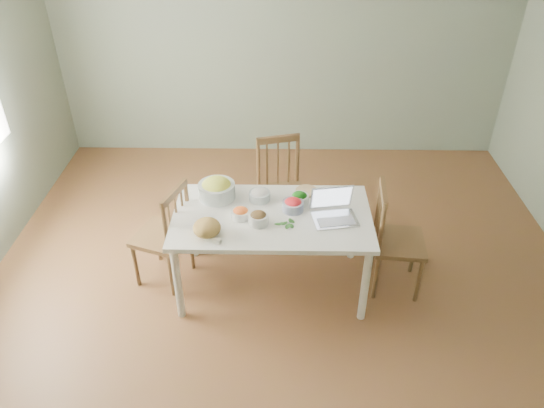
{
  "coord_description": "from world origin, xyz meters",
  "views": [
    {
      "loc": [
        -0.03,
        -3.08,
        3.01
      ],
      "look_at": [
        -0.09,
        0.12,
        0.81
      ],
      "focal_mm": 34.06,
      "sensor_mm": 36.0,
      "label": 1
    }
  ],
  "objects_px": {
    "chair_left": "(161,234)",
    "bread_boule": "(207,228)",
    "dining_table": "(272,251)",
    "bowl_squash": "(217,188)",
    "chair_far": "(283,193)",
    "chair_right": "(400,240)",
    "laptop": "(336,208)"
  },
  "relations": [
    {
      "from": "chair_left",
      "to": "bread_boule",
      "type": "distance_m",
      "value": 0.64
    },
    {
      "from": "dining_table",
      "to": "bowl_squash",
      "type": "xyz_separation_m",
      "value": [
        -0.44,
        0.23,
        0.44
      ]
    },
    {
      "from": "chair_far",
      "to": "chair_right",
      "type": "relative_size",
      "value": 1.02
    },
    {
      "from": "chair_right",
      "to": "bread_boule",
      "type": "height_order",
      "value": "chair_right"
    },
    {
      "from": "chair_right",
      "to": "laptop",
      "type": "distance_m",
      "value": 0.65
    },
    {
      "from": "chair_left",
      "to": "chair_right",
      "type": "height_order",
      "value": "chair_right"
    },
    {
      "from": "dining_table",
      "to": "chair_right",
      "type": "distance_m",
      "value": 1.02
    },
    {
      "from": "dining_table",
      "to": "chair_far",
      "type": "height_order",
      "value": "chair_far"
    },
    {
      "from": "chair_right",
      "to": "bowl_squash",
      "type": "height_order",
      "value": "chair_right"
    },
    {
      "from": "bowl_squash",
      "to": "chair_right",
      "type": "bearing_deg",
      "value": -8.49
    },
    {
      "from": "chair_left",
      "to": "bread_boule",
      "type": "height_order",
      "value": "chair_left"
    },
    {
      "from": "chair_left",
      "to": "bread_boule",
      "type": "xyz_separation_m",
      "value": [
        0.44,
        -0.34,
        0.32
      ]
    },
    {
      "from": "bowl_squash",
      "to": "laptop",
      "type": "relative_size",
      "value": 0.89
    },
    {
      "from": "chair_far",
      "to": "bowl_squash",
      "type": "height_order",
      "value": "chair_far"
    },
    {
      "from": "chair_far",
      "to": "chair_right",
      "type": "distance_m",
      "value": 1.13
    },
    {
      "from": "chair_far",
      "to": "bread_boule",
      "type": "bearing_deg",
      "value": -135.06
    },
    {
      "from": "dining_table",
      "to": "chair_left",
      "type": "xyz_separation_m",
      "value": [
        -0.9,
        0.08,
        0.1
      ]
    },
    {
      "from": "dining_table",
      "to": "chair_left",
      "type": "height_order",
      "value": "chair_left"
    },
    {
      "from": "dining_table",
      "to": "bread_boule",
      "type": "xyz_separation_m",
      "value": [
        -0.46,
        -0.26,
        0.42
      ]
    },
    {
      "from": "chair_far",
      "to": "chair_left",
      "type": "relative_size",
      "value": 1.04
    },
    {
      "from": "chair_right",
      "to": "laptop",
      "type": "height_order",
      "value": "laptop"
    },
    {
      "from": "chair_left",
      "to": "chair_right",
      "type": "relative_size",
      "value": 0.98
    },
    {
      "from": "bread_boule",
      "to": "bowl_squash",
      "type": "distance_m",
      "value": 0.49
    },
    {
      "from": "bowl_squash",
      "to": "dining_table",
      "type": "bearing_deg",
      "value": -27.79
    },
    {
      "from": "chair_far",
      "to": "bread_boule",
      "type": "distance_m",
      "value": 1.12
    },
    {
      "from": "bowl_squash",
      "to": "chair_far",
      "type": "bearing_deg",
      "value": 39.39
    },
    {
      "from": "chair_left",
      "to": "chair_far",
      "type": "bearing_deg",
      "value": 140.1
    },
    {
      "from": "chair_right",
      "to": "chair_far",
      "type": "bearing_deg",
      "value": 60.04
    },
    {
      "from": "bread_boule",
      "to": "bowl_squash",
      "type": "bearing_deg",
      "value": 87.75
    },
    {
      "from": "dining_table",
      "to": "laptop",
      "type": "xyz_separation_m",
      "value": [
        0.48,
        -0.06,
        0.47
      ]
    },
    {
      "from": "dining_table",
      "to": "bowl_squash",
      "type": "relative_size",
      "value": 5.21
    },
    {
      "from": "chair_far",
      "to": "bowl_squash",
      "type": "xyz_separation_m",
      "value": [
        -0.53,
        -0.43,
        0.32
      ]
    }
  ]
}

